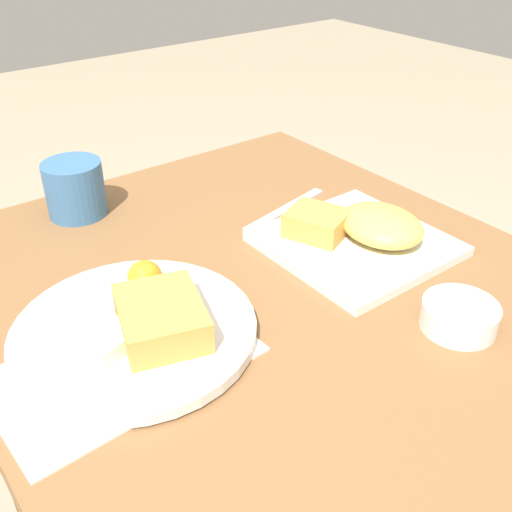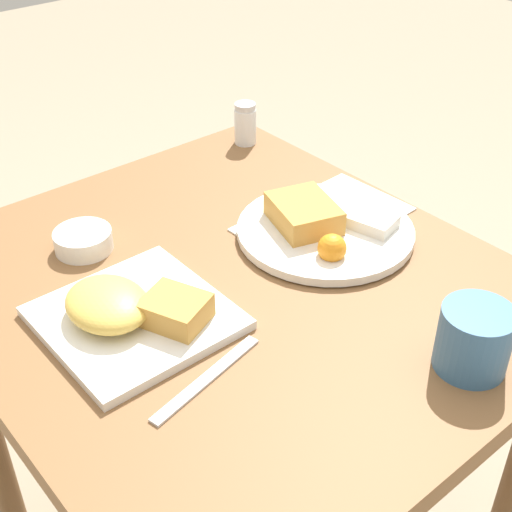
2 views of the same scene
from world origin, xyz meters
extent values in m
cube|color=brown|center=(0.00, 0.00, 0.69)|extent=(0.84, 0.75, 0.04)
cylinder|color=brown|center=(-0.36, 0.31, 0.34)|extent=(0.05, 0.05, 0.68)
cube|color=silver|center=(-0.04, 0.22, 0.71)|extent=(0.18, 0.29, 0.00)
cube|color=white|center=(-0.01, -0.16, 0.72)|extent=(0.23, 0.23, 0.01)
ellipsoid|color=#E5BC51|center=(-0.03, -0.19, 0.75)|extent=(0.13, 0.11, 0.04)
cube|color=gold|center=(0.03, -0.12, 0.74)|extent=(0.10, 0.10, 0.04)
cylinder|color=white|center=(0.00, 0.19, 0.72)|extent=(0.28, 0.28, 0.01)
cube|color=gold|center=(-0.03, 0.17, 0.75)|extent=(0.14, 0.12, 0.04)
cube|color=silver|center=(0.02, 0.24, 0.74)|extent=(0.14, 0.09, 0.02)
sphere|color=orange|center=(0.06, 0.14, 0.74)|extent=(0.04, 0.04, 0.04)
cylinder|color=white|center=(-0.22, -0.13, 0.73)|extent=(0.09, 0.09, 0.03)
cylinder|color=beige|center=(-0.22, -0.13, 0.74)|extent=(0.07, 0.07, 0.00)
cylinder|color=white|center=(-0.35, 0.31, 0.75)|extent=(0.04, 0.04, 0.07)
cylinder|color=white|center=(-0.35, 0.31, 0.73)|extent=(0.03, 0.03, 0.04)
cylinder|color=silver|center=(-0.35, 0.31, 0.79)|extent=(0.04, 0.04, 0.01)
cube|color=silver|center=(0.14, -0.15, 0.71)|extent=(0.05, 0.19, 0.00)
cylinder|color=#386693|center=(0.33, 0.12, 0.76)|extent=(0.09, 0.09, 0.09)
camera|label=1|loc=(-0.52, 0.41, 1.17)|focal=42.00mm
camera|label=2|loc=(0.66, -0.51, 1.34)|focal=50.00mm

